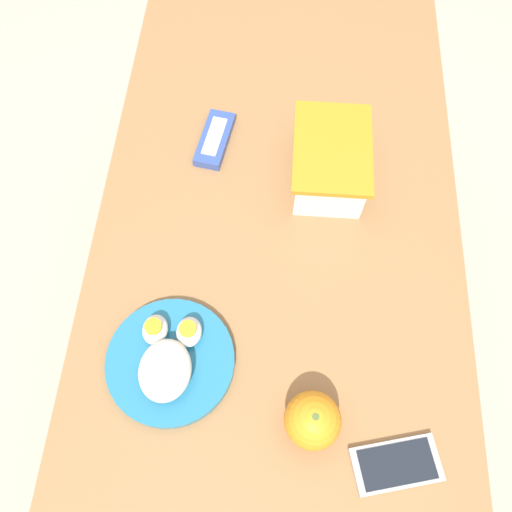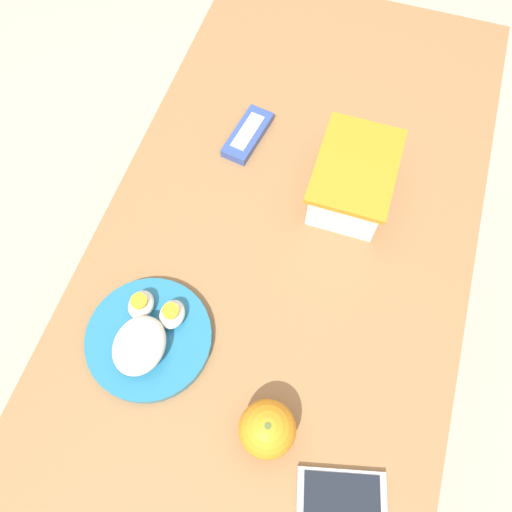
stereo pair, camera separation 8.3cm
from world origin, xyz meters
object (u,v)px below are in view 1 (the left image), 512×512
(cell_phone, at_px, (396,464))
(food_container, at_px, (329,163))
(orange_fruit, at_px, (313,420))
(candy_bar, at_px, (215,139))
(rice_plate, at_px, (169,361))

(cell_phone, bearing_deg, food_container, -167.89)
(orange_fruit, relative_size, candy_bar, 0.62)
(candy_bar, height_order, cell_phone, candy_bar)
(orange_fruit, relative_size, cell_phone, 0.60)
(cell_phone, bearing_deg, candy_bar, -149.93)
(food_container, height_order, candy_bar, food_container)
(food_container, height_order, orange_fruit, food_container)
(orange_fruit, distance_m, cell_phone, 0.14)
(orange_fruit, xyz_separation_m, rice_plate, (-0.07, -0.22, -0.02))
(food_container, distance_m, candy_bar, 0.23)
(rice_plate, relative_size, cell_phone, 1.45)
(food_container, xyz_separation_m, rice_plate, (0.37, -0.24, -0.02))
(rice_plate, height_order, cell_phone, rice_plate)
(orange_fruit, height_order, cell_phone, orange_fruit)
(orange_fruit, xyz_separation_m, candy_bar, (-0.51, -0.20, -0.03))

